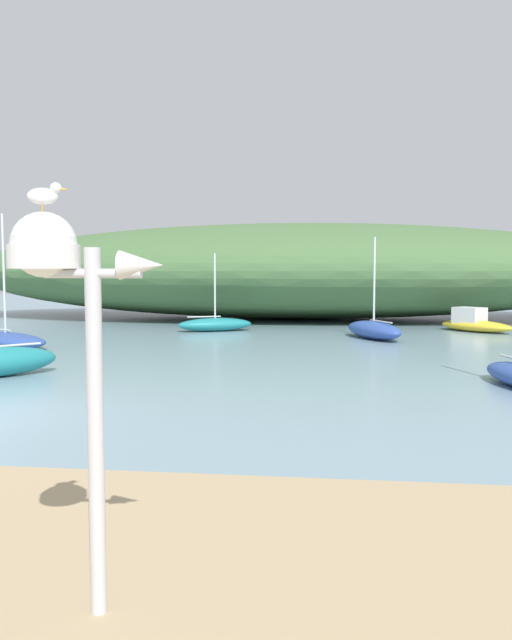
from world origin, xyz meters
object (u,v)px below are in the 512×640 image
(sailboat_west_reach, at_px, (215,324))
(seagull_on_radar, at_px, (45,194))
(sailboat_centre_water, at_px, (6,340))
(motorboat_off_point, at_px, (474,323))
(sailboat_far_right, at_px, (374,330))
(mast_structure, at_px, (61,284))

(sailboat_west_reach, bearing_deg, seagull_on_radar, -82.29)
(sailboat_centre_water, relative_size, motorboat_off_point, 1.40)
(sailboat_west_reach, bearing_deg, sailboat_far_right, -19.32)
(sailboat_far_right, distance_m, sailboat_centre_water, 14.15)
(seagull_on_radar, height_order, sailboat_centre_water, sailboat_centre_water)
(mast_structure, bearing_deg, sailboat_centre_water, 119.51)
(seagull_on_radar, relative_size, sailboat_far_right, 0.07)
(seagull_on_radar, distance_m, sailboat_centre_water, 19.99)
(sailboat_centre_water, bearing_deg, mast_structure, -60.49)
(mast_structure, relative_size, sailboat_west_reach, 0.84)
(sailboat_west_reach, height_order, motorboat_off_point, sailboat_west_reach)
(sailboat_centre_water, xyz_separation_m, motorboat_off_point, (18.11, 8.29, 0.10))
(mast_structure, distance_m, seagull_on_radar, 0.66)
(sailboat_west_reach, height_order, sailboat_centre_water, sailboat_centre_water)
(sailboat_west_reach, distance_m, motorboat_off_point, 11.82)
(mast_structure, bearing_deg, sailboat_west_reach, 97.96)
(mast_structure, relative_size, sailboat_centre_water, 0.62)
(motorboat_off_point, bearing_deg, sailboat_far_right, -142.11)
(mast_structure, height_order, seagull_on_radar, seagull_on_radar)
(motorboat_off_point, bearing_deg, sailboat_west_reach, -174.06)
(seagull_on_radar, xyz_separation_m, sailboat_far_right, (3.73, 21.85, -2.95))
(mast_structure, xyz_separation_m, sailboat_west_reach, (-3.40, 24.31, -2.35))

